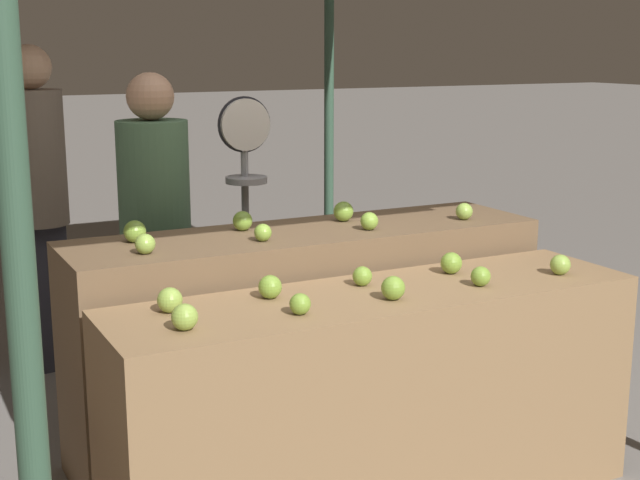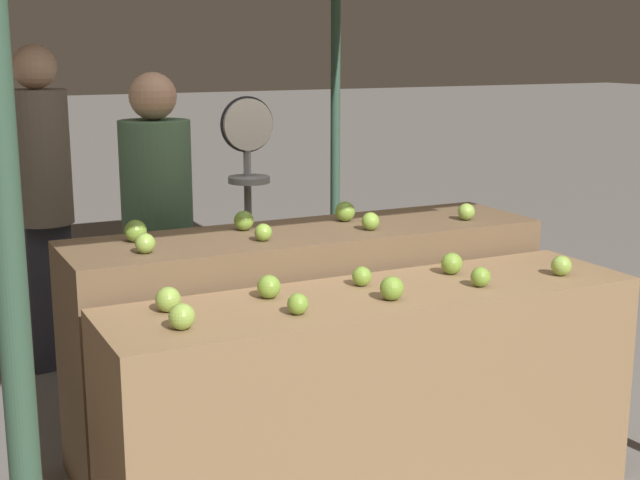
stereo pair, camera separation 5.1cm
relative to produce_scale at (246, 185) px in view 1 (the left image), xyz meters
name	(u,v)px [view 1 (the left image)]	position (x,y,z in m)	size (l,w,h in m)	color
display_counter_front	(377,401)	(0.03, -1.19, -0.67)	(2.06, 0.55, 0.86)	olive
display_counter_back	(307,340)	(0.03, -0.59, -0.61)	(2.06, 0.55, 0.99)	brown
apple_front_0	(185,317)	(-0.75, -1.29, -0.20)	(0.09, 0.09, 0.09)	#8EB247
apple_front_1	(300,304)	(-0.35, -1.31, -0.20)	(0.07, 0.07, 0.07)	#7AA338
apple_front_2	(393,288)	(0.03, -1.30, -0.20)	(0.09, 0.09, 0.09)	#7AA338
apple_front_3	(481,276)	(0.42, -1.29, -0.20)	(0.08, 0.08, 0.08)	#7AA338
apple_front_4	(560,265)	(0.81, -1.30, -0.20)	(0.08, 0.08, 0.08)	#8EB247
apple_front_5	(170,300)	(-0.73, -1.08, -0.20)	(0.09, 0.09, 0.09)	#8EB247
apple_front_6	(270,287)	(-0.36, -1.08, -0.20)	(0.09, 0.09, 0.09)	#7AA338
apple_front_7	(362,276)	(0.03, -1.08, -0.20)	(0.08, 0.08, 0.08)	#7AA338
apple_front_8	(451,263)	(0.43, -1.09, -0.20)	(0.09, 0.09, 0.09)	#7AA338
apple_back_0	(145,244)	(-0.71, -0.71, -0.08)	(0.08, 0.08, 0.08)	#8EB247
apple_back_1	(263,233)	(-0.22, -0.71, -0.08)	(0.07, 0.07, 0.07)	#84AD3D
apple_back_2	(369,221)	(0.27, -0.71, -0.08)	(0.08, 0.08, 0.08)	#84AD3D
apple_back_3	(464,211)	(0.77, -0.71, -0.08)	(0.08, 0.08, 0.08)	#8EB247
apple_back_4	(135,232)	(-0.69, -0.50, -0.07)	(0.09, 0.09, 0.09)	#7AA338
apple_back_5	(243,221)	(-0.21, -0.48, -0.07)	(0.08, 0.08, 0.08)	#7AA338
apple_back_6	(343,211)	(0.27, -0.49, -0.07)	(0.09, 0.09, 0.09)	#7AA338
produce_scale	(246,185)	(0.00, 0.00, 0.00)	(0.27, 0.20, 1.52)	#99999E
person_vendor_at_scale	(155,223)	(-0.45, 0.02, -0.15)	(0.39, 0.39, 1.64)	#2D2D38
person_customer_right	(37,184)	(-0.82, 0.92, -0.06)	(0.36, 0.36, 1.76)	#2D2D38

